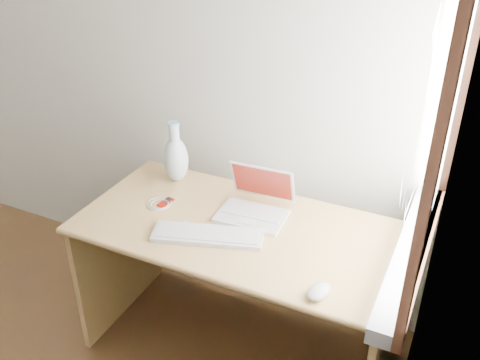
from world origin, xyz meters
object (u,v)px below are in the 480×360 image
at_px(laptop, 255,204).
at_px(external_keyboard, 207,235).
at_px(vase, 176,158).
at_px(desk, 246,254).

relative_size(laptop, external_keyboard, 0.64).
bearing_deg(vase, desk, -18.10).
bearing_deg(vase, laptop, -12.40).
height_order(desk, vase, vase).
xyz_separation_m(desk, vase, (-0.43, 0.14, 0.33)).
relative_size(laptop, vase, 0.98).
relative_size(external_keyboard, vase, 1.54).
bearing_deg(vase, external_keyboard, -44.40).
bearing_deg(external_keyboard, desk, 52.67).
relative_size(desk, external_keyboard, 2.89).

